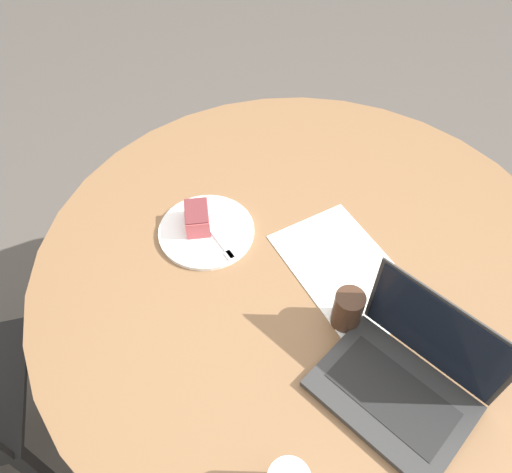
{
  "coord_description": "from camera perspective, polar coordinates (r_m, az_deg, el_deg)",
  "views": [
    {
      "loc": [
        -0.76,
        0.1,
        1.78
      ],
      "look_at": [
        0.04,
        0.13,
        0.8
      ],
      "focal_mm": 35.0,
      "sensor_mm": 36.0,
      "label": 1
    }
  ],
  "objects": [
    {
      "name": "cake_slice",
      "position": [
        1.32,
        -6.74,
        2.11
      ],
      "size": [
        0.1,
        0.08,
        0.06
      ],
      "rotation": [
        0.0,
        0.0,
        3.31
      ],
      "color": "#B74C51",
      "rests_on": "plate"
    },
    {
      "name": "fork",
      "position": [
        1.3,
        -4.15,
        -0.54
      ],
      "size": [
        0.15,
        0.12,
        0.0
      ],
      "rotation": [
        0.0,
        0.0,
        3.76
      ],
      "color": "silver",
      "rests_on": "plate"
    },
    {
      "name": "plate",
      "position": [
        1.33,
        -5.68,
        0.63
      ],
      "size": [
        0.25,
        0.25,
        0.01
      ],
      "color": "white",
      "rests_on": "dining_table"
    },
    {
      "name": "coffee_glass",
      "position": [
        1.15,
        10.43,
        -8.22
      ],
      "size": [
        0.07,
        0.07,
        0.1
      ],
      "color": "#3D2619",
      "rests_on": "dining_table"
    },
    {
      "name": "dining_table",
      "position": [
        1.37,
        5.54,
        -5.61
      ],
      "size": [
        1.4,
        1.4,
        0.76
      ],
      "color": "brown",
      "rests_on": "ground_plane"
    },
    {
      "name": "ground_plane",
      "position": [
        1.94,
        4.06,
        -16.23
      ],
      "size": [
        12.0,
        12.0,
        0.0
      ],
      "primitive_type": "plane",
      "color": "#4C4742"
    },
    {
      "name": "laptop",
      "position": [
        1.11,
        16.52,
        -15.35
      ],
      "size": [
        0.38,
        0.39,
        0.23
      ],
      "rotation": [
        0.0,
        0.0,
        7.13
      ],
      "color": "#2D2D2D",
      "rests_on": "dining_table"
    },
    {
      "name": "paper_document",
      "position": [
        1.27,
        10.27,
        -3.89
      ],
      "size": [
        0.45,
        0.41,
        0.0
      ],
      "rotation": [
        0.0,
        0.0,
        0.55
      ],
      "color": "white",
      "rests_on": "dining_table"
    }
  ]
}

